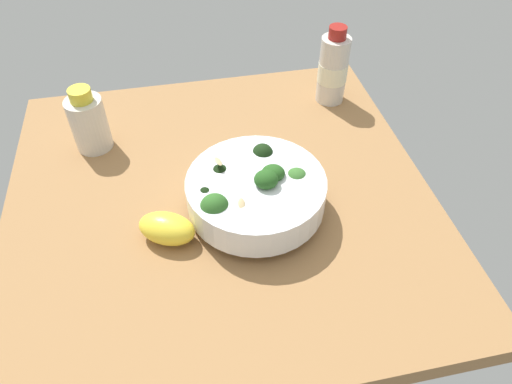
% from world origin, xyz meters
% --- Properties ---
extents(ground_plane, '(0.66, 0.66, 0.03)m').
position_xyz_m(ground_plane, '(0.00, 0.00, -0.02)').
color(ground_plane, '#996D42').
extents(bowl_of_broccoli, '(0.20, 0.20, 0.09)m').
position_xyz_m(bowl_of_broccoli, '(0.05, -0.05, 0.04)').
color(bowl_of_broccoli, white).
rests_on(bowl_of_broccoli, ground_plane).
extents(lemon_wedge, '(0.10, 0.08, 0.04)m').
position_xyz_m(lemon_wedge, '(-0.09, -0.08, 0.02)').
color(lemon_wedge, yellow).
rests_on(lemon_wedge, ground_plane).
extents(bottle_tall, '(0.06, 0.06, 0.15)m').
position_xyz_m(bottle_tall, '(0.25, 0.22, 0.07)').
color(bottle_tall, beige).
rests_on(bottle_tall, ground_plane).
extents(bottle_short, '(0.06, 0.06, 0.12)m').
position_xyz_m(bottle_short, '(-0.20, 0.16, 0.05)').
color(bottle_short, beige).
rests_on(bottle_short, ground_plane).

